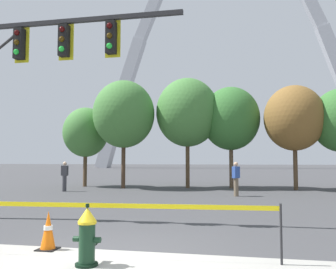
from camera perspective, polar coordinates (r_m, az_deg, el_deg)
name	(u,v)px	position (r m, az deg, el deg)	size (l,w,h in m)	color
ground_plane	(118,256)	(6.76, -8.00, -18.54)	(240.00, 240.00, 0.00)	#3D3D3F
fire_hydrant	(87,236)	(6.13, -12.71, -15.52)	(0.46, 0.48, 0.99)	black
caution_tape_barrier	(109,218)	(6.44, -9.36, -13.03)	(5.78, 0.43, 0.99)	#232326
traffic_cone_curb_edge	(48,231)	(7.37, -18.49, -14.30)	(0.36, 0.36, 0.73)	black
traffic_signal_gantry	(6,66)	(11.61, -24.37, 9.81)	(7.82, 0.44, 6.00)	#232326
monument_arch	(227,53)	(73.46, 9.32, 12.59)	(53.77, 2.55, 51.75)	#B2B5BC
tree_far_left	(86,132)	(23.57, -12.95, 0.33)	(2.88, 2.88, 5.04)	brown
tree_left_mid	(124,114)	(21.80, -7.03, 3.22)	(3.70, 3.70, 6.47)	#473323
tree_center_left	(187,113)	(21.96, 3.10, 3.50)	(3.81, 3.81, 6.67)	brown
tree_center_right	(231,119)	(22.14, 9.93, 2.50)	(3.50, 3.50, 6.12)	brown
tree_right_mid	(294,118)	(21.62, 19.41, 2.47)	(3.39, 3.39, 5.93)	brown
pedestrian_walking_left	(65,176)	(20.17, -16.11, -6.36)	(0.34, 0.22, 1.59)	#38383D
pedestrian_standing_center	(236,179)	(17.14, 10.76, -6.90)	(0.37, 0.39, 1.59)	brown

